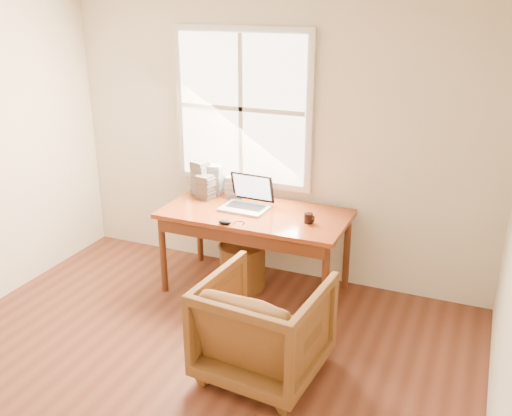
{
  "coord_description": "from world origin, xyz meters",
  "views": [
    {
      "loc": [
        1.78,
        -2.41,
        2.51
      ],
      "look_at": [
        0.07,
        1.65,
        0.85
      ],
      "focal_mm": 40.0,
      "sensor_mm": 36.0,
      "label": 1
    }
  ],
  "objects": [
    {
      "name": "cd_stack_c",
      "position": [
        -0.65,
        2.03,
        0.91
      ],
      "size": [
        0.17,
        0.16,
        0.32
      ],
      "primitive_type": "cube",
      "rotation": [
        0.0,
        0.0,
        -0.25
      ],
      "color": "#95939F",
      "rests_on": "desk"
    },
    {
      "name": "armchair",
      "position": [
        0.52,
        0.71,
        0.37
      ],
      "size": [
        0.85,
        0.87,
        0.73
      ],
      "primitive_type": "imported",
      "rotation": [
        0.0,
        0.0,
        3.05
      ],
      "color": "brown",
      "rests_on": "room_shell"
    },
    {
      "name": "wicker_stool",
      "position": [
        -0.12,
        1.8,
        0.2
      ],
      "size": [
        0.53,
        0.53,
        0.41
      ],
      "primitive_type": "cylinder",
      "rotation": [
        0.0,
        0.0,
        -0.39
      ],
      "color": "brown",
      "rests_on": "room_shell"
    },
    {
      "name": "mouse",
      "position": [
        -0.12,
        1.45,
        0.77
      ],
      "size": [
        0.12,
        0.08,
        0.04
      ],
      "primitive_type": "ellipsoid",
      "rotation": [
        0.0,
        0.0,
        0.19
      ],
      "color": "black",
      "rests_on": "desk"
    },
    {
      "name": "cd_stack_b",
      "position": [
        -0.55,
        1.94,
        0.86
      ],
      "size": [
        0.16,
        0.15,
        0.22
      ],
      "primitive_type": "cube",
      "rotation": [
        0.0,
        0.0,
        -0.17
      ],
      "color": "#26262B",
      "rests_on": "desk"
    },
    {
      "name": "coffee_mug",
      "position": [
        0.5,
        1.74,
        0.79
      ],
      "size": [
        0.08,
        0.08,
        0.08
      ],
      "primitive_type": "cylinder",
      "rotation": [
        0.0,
        0.0,
        0.12
      ],
      "color": "black",
      "rests_on": "desk"
    },
    {
      "name": "cd_stack_a",
      "position": [
        -0.54,
        2.09,
        0.89
      ],
      "size": [
        0.16,
        0.15,
        0.28
      ],
      "primitive_type": "cube",
      "rotation": [
        0.0,
        0.0,
        0.15
      ],
      "color": "silver",
      "rests_on": "desk"
    },
    {
      "name": "laptop",
      "position": [
        -0.11,
        1.81,
        0.9
      ],
      "size": [
        0.42,
        0.44,
        0.3
      ],
      "primitive_type": null,
      "rotation": [
        0.0,
        0.0,
        -0.05
      ],
      "color": "silver",
      "rests_on": "desk"
    },
    {
      "name": "desk",
      "position": [
        0.0,
        1.8,
        0.73
      ],
      "size": [
        1.6,
        0.8,
        0.04
      ],
      "primitive_type": "cube",
      "color": "brown",
      "rests_on": "room_shell"
    },
    {
      "name": "cd_stack_d",
      "position": [
        -0.32,
        2.08,
        0.85
      ],
      "size": [
        0.18,
        0.16,
        0.2
      ],
      "primitive_type": "cube",
      "rotation": [
        0.0,
        0.0,
        0.2
      ],
      "color": "silver",
      "rests_on": "desk"
    },
    {
      "name": "room_shell",
      "position": [
        -0.02,
        0.16,
        1.32
      ],
      "size": [
        4.04,
        4.54,
        2.64
      ],
      "color": "brown",
      "rests_on": "ground"
    }
  ]
}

